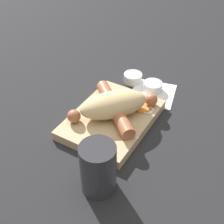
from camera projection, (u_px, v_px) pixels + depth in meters
The scene contains 9 objects.
ground_plane at pixel (112, 123), 0.69m from camera, with size 3.00×3.00×0.00m, color #232326.
food_tray at pixel (112, 119), 0.68m from camera, with size 0.22×0.16×0.02m.
bread_roll at pixel (113, 105), 0.66m from camera, with size 0.16×0.15×0.05m.
sausage at pixel (114, 108), 0.67m from camera, with size 0.16×0.15×0.03m.
pickled_veggies at pixel (143, 108), 0.69m from camera, with size 0.04×0.05×0.00m.
napkin at pixel (153, 93), 0.77m from camera, with size 0.12×0.12×0.00m.
condiment_cup_near at pixel (153, 87), 0.78m from camera, with size 0.05×0.05×0.02m.
condiment_cup_far at pixel (133, 78), 0.81m from camera, with size 0.05×0.05×0.02m.
drink_glass at pixel (98, 168), 0.53m from camera, with size 0.06×0.06×0.10m.
Camera 1 is at (-0.44, -0.26, 0.46)m, focal length 50.00 mm.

